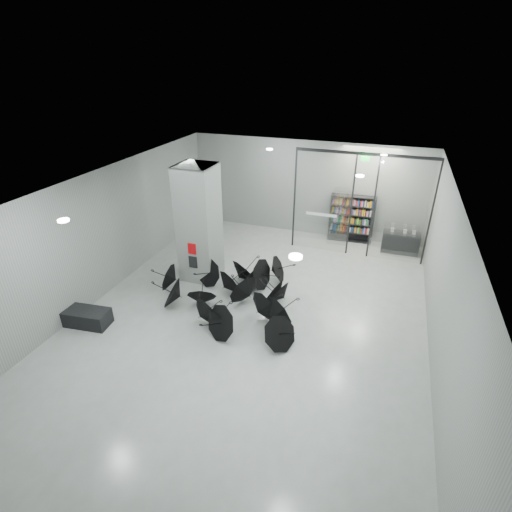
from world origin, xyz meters
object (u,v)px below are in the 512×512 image
(column, at_px, (199,224))
(bench, at_px, (84,317))
(umbrella_cluster, at_px, (238,297))
(bookshelf, at_px, (351,219))
(shop_counter, at_px, (400,243))

(column, distance_m, bench, 4.56)
(column, relative_size, umbrella_cluster, 0.76)
(column, xyz_separation_m, bookshelf, (4.56, 4.75, -1.01))
(bookshelf, bearing_deg, column, -137.13)
(bench, bearing_deg, bookshelf, 45.72)
(bench, relative_size, shop_counter, 1.07)
(column, height_order, bench, column)
(column, relative_size, bench, 2.67)
(column, bearing_deg, shop_counter, 33.01)
(bench, xyz_separation_m, shop_counter, (8.59, 7.98, 0.18))
(bench, bearing_deg, column, 55.15)
(shop_counter, bearing_deg, column, -148.43)
(shop_counter, xyz_separation_m, umbrella_cluster, (-4.69, -5.63, -0.11))
(column, xyz_separation_m, shop_counter, (6.59, 4.28, -1.58))
(bench, relative_size, umbrella_cluster, 0.28)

